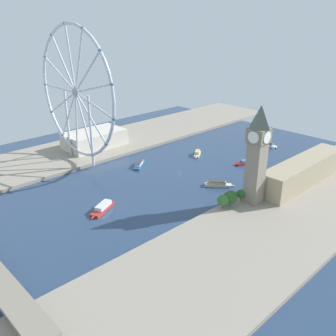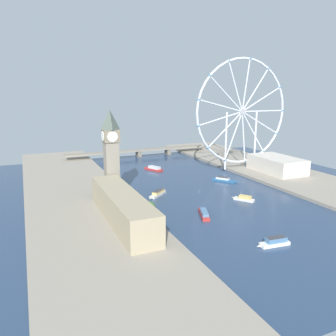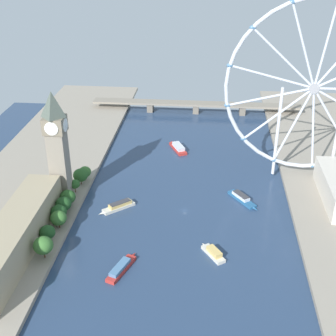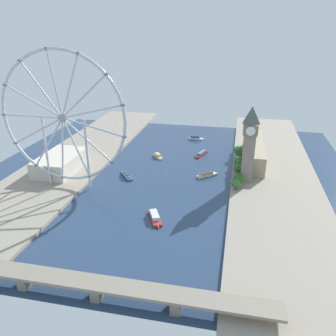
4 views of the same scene
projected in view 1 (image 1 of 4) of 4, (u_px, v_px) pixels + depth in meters
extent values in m
plane|color=navy|center=(180.00, 172.00, 357.70)|extent=(404.71, 404.71, 0.00)
cube|color=gray|center=(290.00, 214.00, 278.65)|extent=(90.00, 520.00, 3.00)
cube|color=gray|center=(109.00, 143.00, 435.61)|extent=(90.00, 520.00, 3.00)
cube|color=gray|center=(255.00, 173.00, 285.22)|extent=(11.90, 11.90, 49.55)
cube|color=#776B57|center=(259.00, 135.00, 273.75)|extent=(13.81, 13.81, 10.97)
pyramid|color=#4C564C|center=(261.00, 117.00, 268.37)|extent=(12.50, 12.50, 17.40)
cylinder|color=white|center=(253.00, 137.00, 269.18)|extent=(9.05, 0.50, 9.05)
cylinder|color=white|center=(264.00, 133.00, 278.32)|extent=(9.05, 0.50, 9.05)
cylinder|color=white|center=(251.00, 133.00, 278.52)|extent=(0.50, 9.05, 9.05)
cylinder|color=white|center=(267.00, 138.00, 268.97)|extent=(0.50, 9.05, 9.05)
cube|color=tan|center=(303.00, 171.00, 325.32)|extent=(22.00, 110.79, 21.40)
cylinder|color=#513823|center=(286.00, 173.00, 343.79)|extent=(0.80, 0.80, 4.07)
ellipsoid|color=#386B2D|center=(287.00, 166.00, 341.27)|extent=(11.53, 11.53, 10.37)
cylinder|color=#513823|center=(280.00, 179.00, 332.43)|extent=(0.80, 0.80, 3.00)
ellipsoid|color=#1E471E|center=(281.00, 173.00, 330.40)|extent=(9.58, 9.58, 8.63)
cylinder|color=#513823|center=(269.00, 183.00, 324.24)|extent=(0.80, 0.80, 3.04)
ellipsoid|color=#386B2D|center=(270.00, 177.00, 322.09)|extent=(10.39, 10.39, 9.35)
cylinder|color=#513823|center=(267.00, 186.00, 318.70)|extent=(0.80, 0.80, 3.33)
ellipsoid|color=#1E471E|center=(267.00, 179.00, 316.50)|extent=(10.37, 10.37, 9.34)
cylinder|color=#513823|center=(260.00, 188.00, 313.41)|extent=(0.80, 0.80, 3.85)
ellipsoid|color=#1E471E|center=(261.00, 181.00, 311.08)|extent=(10.54, 10.54, 9.49)
cylinder|color=#513823|center=(254.00, 192.00, 307.00)|extent=(0.80, 0.80, 3.15)
ellipsoid|color=#285623|center=(254.00, 186.00, 304.79)|extent=(10.65, 10.65, 9.58)
cylinder|color=#513823|center=(240.00, 199.00, 294.47)|extent=(0.80, 0.80, 3.74)
ellipsoid|color=#285623|center=(241.00, 194.00, 292.63)|extent=(7.44, 7.44, 6.69)
cylinder|color=#513823|center=(230.00, 204.00, 287.73)|extent=(0.80, 0.80, 3.22)
ellipsoid|color=#285623|center=(231.00, 197.00, 285.47)|extent=(10.89, 10.89, 9.80)
cylinder|color=#513823|center=(223.00, 206.00, 284.32)|extent=(0.80, 0.80, 3.15)
ellipsoid|color=#386B2D|center=(223.00, 200.00, 282.33)|extent=(9.13, 9.13, 8.22)
torus|color=silver|center=(76.00, 92.00, 353.45)|extent=(126.33, 2.89, 126.33)
cylinder|color=#99999E|center=(76.00, 92.00, 353.45)|extent=(7.41, 3.00, 7.41)
cylinder|color=silver|center=(60.00, 88.00, 374.08)|extent=(61.72, 1.73, 1.73)
cylinder|color=silver|center=(60.00, 74.00, 366.28)|extent=(55.46, 1.73, 30.22)
cylinder|color=silver|center=(63.00, 63.00, 355.54)|extent=(36.49, 1.73, 51.78)
cylinder|color=silver|center=(70.00, 59.00, 344.32)|extent=(9.16, 1.73, 61.48)
cylinder|color=silver|center=(79.00, 62.00, 335.19)|extent=(23.51, 1.73, 58.33)
cylinder|color=silver|center=(87.00, 73.00, 330.24)|extent=(47.35, 1.73, 42.23)
cylinder|color=silver|center=(92.00, 89.00, 330.61)|extent=(60.34, 1.73, 16.45)
cylinder|color=silver|center=(94.00, 105.00, 336.21)|extent=(60.34, 1.73, 16.45)
cylinder|color=silver|center=(91.00, 118.00, 345.76)|extent=(47.35, 1.73, 42.23)
cylinder|color=silver|center=(84.00, 124.00, 357.07)|extent=(23.51, 1.73, 58.33)
cylinder|color=silver|center=(77.00, 123.00, 367.55)|extent=(9.16, 1.73, 61.48)
cylinder|color=silver|center=(69.00, 115.00, 374.80)|extent=(36.49, 1.73, 51.78)
cylinder|color=silver|center=(63.00, 103.00, 377.16)|extent=(55.46, 1.73, 30.22)
ellipsoid|color=teal|center=(45.00, 84.00, 394.72)|extent=(4.80, 3.20, 3.20)
ellipsoid|color=teal|center=(45.00, 57.00, 379.12)|extent=(4.80, 3.20, 3.20)
ellipsoid|color=teal|center=(52.00, 35.00, 357.64)|extent=(4.80, 3.20, 3.20)
ellipsoid|color=teal|center=(65.00, 23.00, 335.19)|extent=(4.80, 3.20, 3.20)
ellipsoid|color=teal|center=(83.00, 28.00, 316.93)|extent=(4.80, 3.20, 3.20)
ellipsoid|color=teal|center=(100.00, 50.00, 307.04)|extent=(4.80, 3.20, 3.20)
ellipsoid|color=teal|center=(112.00, 84.00, 307.77)|extent=(4.80, 3.20, 3.20)
ellipsoid|color=teal|center=(114.00, 119.00, 318.97)|extent=(4.80, 3.20, 3.20)
ellipsoid|color=teal|center=(106.00, 144.00, 338.07)|extent=(4.80, 3.20, 3.20)
ellipsoid|color=teal|center=(93.00, 155.00, 360.69)|extent=(4.80, 3.20, 3.20)
ellipsoid|color=teal|center=(77.00, 151.00, 381.65)|extent=(4.80, 3.20, 3.20)
ellipsoid|color=teal|center=(63.00, 135.00, 396.15)|extent=(4.80, 3.20, 3.20)
ellipsoid|color=teal|center=(52.00, 112.00, 400.87)|extent=(4.80, 3.20, 3.20)
cylinder|color=silver|center=(68.00, 123.00, 381.07)|extent=(2.40, 2.40, 69.51)
cylinder|color=silver|center=(91.00, 132.00, 352.18)|extent=(2.40, 2.40, 69.51)
cube|color=beige|center=(95.00, 139.00, 417.24)|extent=(38.83, 65.43, 17.60)
cube|color=beige|center=(197.00, 154.00, 401.11)|extent=(14.83, 18.29, 2.11)
cone|color=beige|center=(196.00, 158.00, 391.42)|extent=(3.61, 3.93, 2.11)
cube|color=#DBB766|center=(197.00, 152.00, 401.00)|extent=(9.75, 11.37, 2.85)
cube|color=#235684|center=(140.00, 165.00, 373.19)|extent=(19.93, 24.51, 1.94)
cone|color=#235684|center=(143.00, 160.00, 386.96)|extent=(4.32, 4.94, 1.94)
cube|color=silver|center=(139.00, 163.00, 371.22)|extent=(12.58, 14.82, 2.21)
cube|color=#38383D|center=(139.00, 162.00, 370.69)|extent=(11.53, 13.49, 0.60)
cube|color=beige|center=(218.00, 185.00, 328.06)|extent=(21.59, 19.58, 2.17)
cone|color=beige|center=(233.00, 186.00, 326.77)|extent=(4.63, 4.40, 2.17)
cube|color=#DBB766|center=(217.00, 183.00, 327.33)|extent=(15.46, 14.17, 2.27)
cube|color=#38383D|center=(217.00, 181.00, 326.81)|extent=(14.07, 12.94, 0.46)
cube|color=#B22D28|center=(103.00, 209.00, 287.22)|extent=(17.53, 26.47, 2.24)
cone|color=#B22D28|center=(92.00, 218.00, 274.28)|extent=(3.99, 5.16, 2.24)
cube|color=silver|center=(103.00, 205.00, 287.34)|extent=(12.33, 17.11, 3.00)
cube|color=#B22D28|center=(247.00, 163.00, 378.22)|extent=(14.00, 25.20, 2.31)
cone|color=#B22D28|center=(235.00, 165.00, 372.96)|extent=(3.73, 4.99, 2.31)
cube|color=teal|center=(248.00, 160.00, 377.81)|extent=(10.29, 17.24, 2.23)
cube|color=white|center=(268.00, 145.00, 429.51)|extent=(20.33, 7.61, 2.24)
cone|color=white|center=(277.00, 148.00, 421.14)|extent=(3.77, 2.56, 2.24)
cube|color=teal|center=(268.00, 143.00, 429.23)|extent=(14.23, 6.13, 3.04)
cube|color=#38383D|center=(268.00, 141.00, 428.59)|extent=(12.83, 5.77, 0.32)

